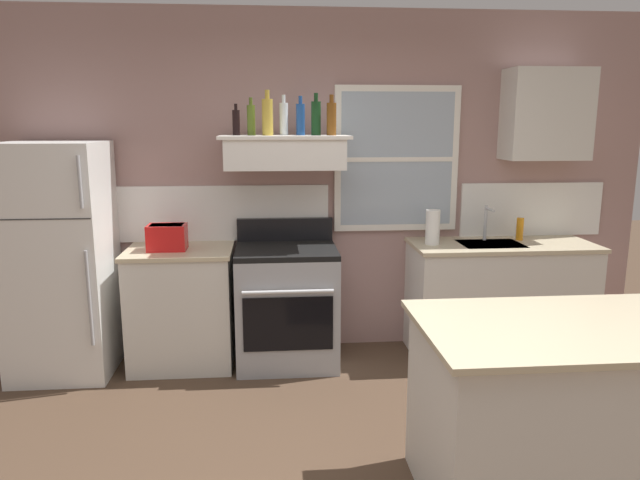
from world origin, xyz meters
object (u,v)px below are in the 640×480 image
toaster (167,237)px  bottle_champagne_gold_foil (267,116)px  bottle_olive_oil_square (251,120)px  bottle_amber_wine (331,118)px  bottle_clear_tall (284,118)px  kitchen_island (561,413)px  refrigerator (60,260)px  bottle_dark_green_wine (316,118)px  paper_towel_roll (433,227)px  stove_range (287,304)px  bottle_balsamic_dark (236,122)px  dish_soap_bottle (520,229)px  bottle_blue_liqueur (300,119)px

toaster → bottle_champagne_gold_foil: bearing=3.9°
bottle_olive_oil_square → bottle_amber_wine: bottle_amber_wine is taller
bottle_clear_tall → bottle_amber_wine: bearing=-13.0°
kitchen_island → refrigerator: bearing=148.4°
bottle_dark_green_wine → paper_towel_roll: size_ratio=1.13×
bottle_champagne_gold_foil → bottle_olive_oil_square: bearing=162.0°
stove_range → bottle_champagne_gold_foil: bearing=155.4°
bottle_balsamic_dark → paper_towel_roll: bottle_balsamic_dark is taller
bottle_dark_green_wine → bottle_amber_wine: size_ratio=1.04×
refrigerator → bottle_dark_green_wine: bearing=2.9°
kitchen_island → dish_soap_bottle: bearing=72.8°
stove_range → kitchen_island: size_ratio=0.78×
bottle_clear_tall → kitchen_island: (1.28, -1.95, -1.41)m
bottle_olive_oil_square → bottle_dark_green_wine: bearing=-2.7°
bottle_olive_oil_square → kitchen_island: size_ratio=0.20×
bottle_balsamic_dark → bottle_olive_oil_square: 0.12m
stove_range → bottle_balsamic_dark: (-0.36, 0.14, 1.38)m
bottle_champagne_gold_foil → bottle_dark_green_wine: size_ratio=1.06×
refrigerator → kitchen_island: refrigerator is taller
toaster → bottle_dark_green_wine: bearing=3.5°
refrigerator → bottle_olive_oil_square: 1.73m
refrigerator → paper_towel_roll: (2.79, 0.06, 0.19)m
bottle_clear_tall → bottle_amber_wine: size_ratio=1.00×
dish_soap_bottle → stove_range: bearing=-175.8°
stove_range → paper_towel_roll: (1.14, 0.04, 0.58)m
dish_soap_bottle → refrigerator: bearing=-177.4°
bottle_balsamic_dark → bottle_olive_oil_square: size_ratio=0.84×
dish_soap_bottle → bottle_amber_wine: bearing=-176.7°
stove_range → bottle_olive_oil_square: bottle_olive_oil_square is taller
toaster → bottle_clear_tall: bottle_clear_tall is taller
stove_range → dish_soap_bottle: (1.88, 0.14, 0.54)m
stove_range → bottle_champagne_gold_foil: 1.42m
refrigerator → bottle_champagne_gold_foil: size_ratio=5.23×
bottle_clear_tall → kitchen_island: 2.73m
toaster → stove_range: bearing=-0.3°
dish_soap_bottle → bottle_balsamic_dark: bearing=179.9°
bottle_amber_wine → toaster: bearing=-178.0°
kitchen_island → stove_range: bearing=124.9°
bottle_balsamic_dark → dish_soap_bottle: bearing=-0.1°
bottle_blue_liqueur → bottle_dark_green_wine: size_ratio=0.94×
bottle_clear_tall → toaster: bearing=-171.9°
bottle_olive_oil_square → dish_soap_bottle: bearing=1.1°
toaster → bottle_blue_liqueur: bearing=7.9°
bottle_amber_wine → bottle_dark_green_wine: bearing=167.6°
refrigerator → dish_soap_bottle: refrigerator is taller
bottle_olive_oil_square → bottle_clear_tall: 0.24m
bottle_dark_green_wine → bottle_blue_liqueur: bearing=147.4°
stove_range → bottle_olive_oil_square: bearing=158.6°
paper_towel_roll → stove_range: bearing=-178.1°
bottle_amber_wine → paper_towel_roll: size_ratio=1.09×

